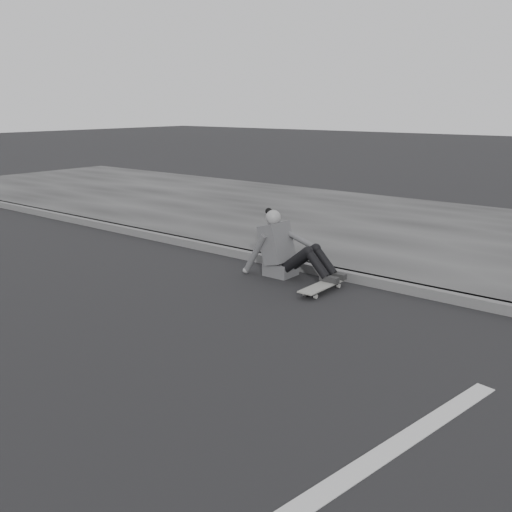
{
  "coord_description": "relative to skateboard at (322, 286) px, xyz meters",
  "views": [
    {
      "loc": [
        4.65,
        -3.63,
        2.19
      ],
      "look_at": [
        0.71,
        1.32,
        0.5
      ],
      "focal_mm": 40.0,
      "sensor_mm": 36.0,
      "label": 1
    }
  ],
  "objects": [
    {
      "name": "curb",
      "position": [
        -1.21,
        0.61,
        -0.01
      ],
      "size": [
        24.0,
        0.16,
        0.12
      ],
      "primitive_type": "cube",
      "color": "#525252",
      "rests_on": "ground"
    },
    {
      "name": "skateboard",
      "position": [
        0.0,
        0.0,
        0.0
      ],
      "size": [
        0.2,
        0.78,
        0.09
      ],
      "color": "gray",
      "rests_on": "ground"
    },
    {
      "name": "seated_woman",
      "position": [
        -0.73,
        0.25,
        0.29
      ],
      "size": [
        1.38,
        0.46,
        0.88
      ],
      "color": "#48484A",
      "rests_on": "ground"
    },
    {
      "name": "sidewalk",
      "position": [
        -1.21,
        3.63,
        -0.01
      ],
      "size": [
        24.0,
        6.0,
        0.12
      ],
      "primitive_type": "cube",
      "color": "#353535",
      "rests_on": "ground"
    },
    {
      "name": "ground",
      "position": [
        -1.21,
        -1.97,
        -0.07
      ],
      "size": [
        80.0,
        80.0,
        0.0
      ],
      "primitive_type": "plane",
      "color": "black",
      "rests_on": "ground"
    }
  ]
}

